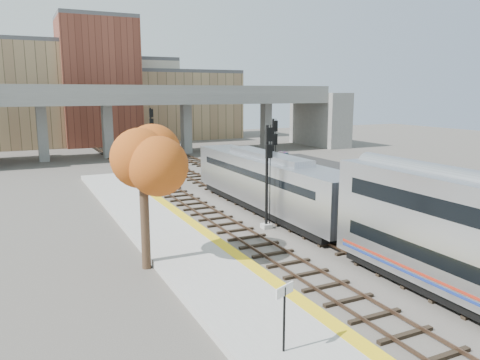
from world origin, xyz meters
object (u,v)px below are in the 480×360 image
car_b (281,163)px  car_a (292,165)px  signal_mast_far (152,139)px  tree (142,157)px  signal_mast_near (267,180)px  locomotive (268,181)px  signal_mast_mid (273,162)px  car_c (284,157)px

car_b → car_a: bearing=-121.5°
signal_mast_far → tree: 31.78m
car_b → signal_mast_near: bearing=-162.0°
locomotive → tree: tree is taller
signal_mast_mid → car_a: 15.78m
signal_mast_near → signal_mast_far: 27.12m
signal_mast_near → signal_mast_far: (0.00, 27.12, 0.18)m
locomotive → signal_mast_mid: size_ratio=2.89×
signal_mast_mid → car_a: bearing=52.4°
car_c → car_a: bearing=-88.0°
locomotive → car_b: (11.26, 16.93, -1.67)m
signal_mast_mid → car_b: 17.15m
car_a → car_c: 6.47m
locomotive → car_a: bearing=52.6°
signal_mast_far → car_b: (13.36, -6.52, -2.77)m
signal_mast_far → car_b: signal_mast_far is taller
car_a → car_c: (2.61, 5.92, -0.02)m
car_b → car_c: bearing=15.8°
signal_mast_far → car_a: signal_mast_far is taller
signal_mast_near → car_c: (16.22, 24.65, -2.59)m
locomotive → car_c: size_ratio=4.84×
signal_mast_near → tree: bearing=-158.8°
locomotive → tree: size_ratio=2.54×
tree → signal_mast_far: bearing=74.1°
tree → car_a: (22.31, 22.11, -4.93)m
signal_mast_mid → signal_mast_far: size_ratio=0.96×
signal_mast_near → car_a: (13.61, 18.73, -2.57)m
tree → signal_mast_near: bearing=21.2°
signal_mast_mid → signal_mast_far: bearing=101.2°
tree → car_a: bearing=44.7°
signal_mast_far → locomotive: bearing=-84.9°
car_b → car_c: 4.96m
tree → car_c: 37.83m
locomotive → signal_mast_mid: signal_mast_mid is taller
car_b → signal_mast_mid: bearing=-162.1°
signal_mast_far → car_b: size_ratio=1.99×
locomotive → car_a: 19.03m
tree → car_b: 32.96m
signal_mast_far → car_a: size_ratio=2.00×
signal_mast_near → locomotive: bearing=60.2°
car_c → car_b: bearing=-99.3°
signal_mast_far → car_b: bearing=-26.0°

